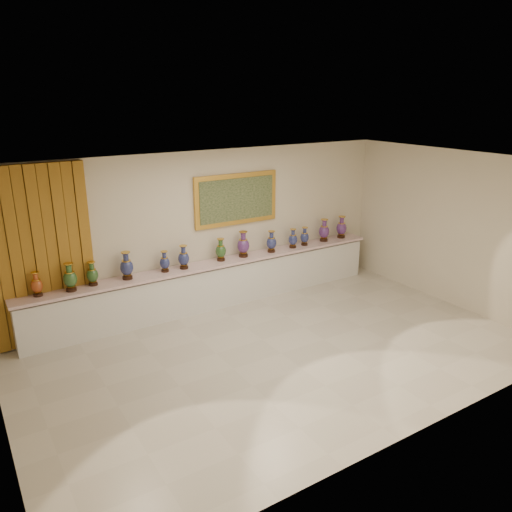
{
  "coord_description": "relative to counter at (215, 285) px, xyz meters",
  "views": [
    {
      "loc": [
        -4.15,
        -5.83,
        3.99
      ],
      "look_at": [
        0.59,
        1.7,
        1.08
      ],
      "focal_mm": 35.0,
      "sensor_mm": 36.0,
      "label": 1
    }
  ],
  "objects": [
    {
      "name": "ground",
      "position": [
        0.0,
        -2.27,
        -0.44
      ],
      "size": [
        8.0,
        8.0,
        0.0
      ],
      "primitive_type": "plane",
      "color": "beige",
      "rests_on": "ground"
    },
    {
      "name": "room",
      "position": [
        -2.45,
        0.17,
        1.15
      ],
      "size": [
        8.0,
        8.0,
        8.0
      ],
      "color": "beige",
      "rests_on": "ground"
    },
    {
      "name": "counter",
      "position": [
        0.0,
        0.0,
        0.0
      ],
      "size": [
        7.28,
        0.48,
        0.9
      ],
      "color": "white",
      "rests_on": "ground"
    },
    {
      "name": "vase_0",
      "position": [
        -3.17,
        0.02,
        0.65
      ],
      "size": [
        0.22,
        0.22,
        0.41
      ],
      "rotation": [
        0.0,
        0.0,
        -0.2
      ],
      "color": "#331A0E",
      "rests_on": "counter"
    },
    {
      "name": "vase_1",
      "position": [
        -2.66,
        -0.05,
        0.68
      ],
      "size": [
        0.22,
        0.22,
        0.48
      ],
      "rotation": [
        0.0,
        0.0,
        0.0
      ],
      "color": "#331A0E",
      "rests_on": "counter"
    },
    {
      "name": "vase_2",
      "position": [
        -2.29,
        0.02,
        0.65
      ],
      "size": [
        0.2,
        0.2,
        0.41
      ],
      "rotation": [
        0.0,
        0.0,
        -0.04
      ],
      "color": "#331A0E",
      "rests_on": "counter"
    },
    {
      "name": "vase_3",
      "position": [
        -1.7,
        0.0,
        0.69
      ],
      "size": [
        0.27,
        0.27,
        0.49
      ],
      "rotation": [
        0.0,
        0.0,
        0.18
      ],
      "color": "#331A0E",
      "rests_on": "counter"
    },
    {
      "name": "vase_4",
      "position": [
        -1.0,
        0.0,
        0.64
      ],
      "size": [
        0.18,
        0.18,
        0.39
      ],
      "rotation": [
        0.0,
        0.0,
        0.01
      ],
      "color": "#331A0E",
      "rests_on": "counter"
    },
    {
      "name": "vase_5",
      "position": [
        -0.64,
        -0.02,
        0.66
      ],
      "size": [
        0.27,
        0.27,
        0.45
      ],
      "rotation": [
        0.0,
        0.0,
        -0.36
      ],
      "color": "#331A0E",
      "rests_on": "counter"
    },
    {
      "name": "vase_6",
      "position": [
        0.16,
        0.02,
        0.66
      ],
      "size": [
        0.26,
        0.26,
        0.44
      ],
      "rotation": [
        0.0,
        0.0,
        0.33
      ],
      "color": "#331A0E",
      "rests_on": "counter"
    },
    {
      "name": "vase_7",
      "position": [
        0.65,
        -0.0,
        0.7
      ],
      "size": [
        0.25,
        0.25,
        0.52
      ],
      "rotation": [
        0.0,
        0.0,
        0.05
      ],
      "color": "#331A0E",
      "rests_on": "counter"
    },
    {
      "name": "vase_8",
      "position": [
        1.29,
        -0.05,
        0.66
      ],
      "size": [
        0.21,
        0.21,
        0.44
      ],
      "rotation": [
        0.0,
        0.0,
        0.03
      ],
      "color": "#331A0E",
      "rests_on": "counter"
    },
    {
      "name": "vase_9",
      "position": [
        1.84,
        -0.04,
        0.65
      ],
      "size": [
        0.2,
        0.2,
        0.41
      ],
      "rotation": [
        0.0,
        0.0,
        -0.04
      ],
      "color": "#331A0E",
      "rests_on": "counter"
    },
    {
      "name": "vase_10",
      "position": [
        2.16,
        -0.02,
        0.64
      ],
      "size": [
        0.2,
        0.2,
        0.39
      ],
      "rotation": [
        0.0,
        0.0,
        -0.07
      ],
      "color": "#331A0E",
      "rests_on": "counter"
    },
    {
      "name": "vase_11",
      "position": [
        2.7,
        -0.0,
        0.68
      ],
      "size": [
        0.3,
        0.3,
        0.49
      ],
      "rotation": [
        0.0,
        0.0,
        -0.39
      ],
      "color": "#331A0E",
      "rests_on": "counter"
    },
    {
      "name": "vase_12",
      "position": [
        3.21,
        0.0,
        0.68
      ],
      "size": [
        0.27,
        0.27,
        0.49
      ],
      "rotation": [
        0.0,
        0.0,
        0.21
      ],
      "color": "#331A0E",
      "rests_on": "counter"
    }
  ]
}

